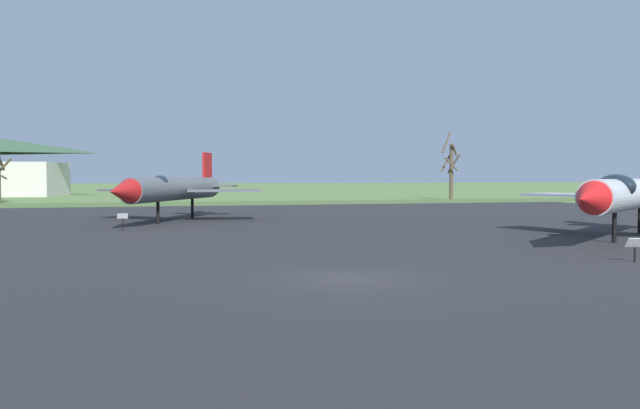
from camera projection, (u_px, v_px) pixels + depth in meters
ground_plane at (348, 280)px, 19.87m from camera, size 600.00×600.00×0.00m
asphalt_apron at (252, 230)px, 38.35m from camera, size 85.65×63.80×0.05m
grass_verge_strip at (201, 204)px, 74.95m from camera, size 145.65×12.00×0.06m
jet_fighter_front_left at (173, 189)px, 44.87m from camera, size 11.47×16.23×5.08m
info_placard_front_left at (123, 220)px, 37.34m from camera, size 0.61×0.24×1.04m
jet_fighter_front_right at (627, 193)px, 32.44m from camera, size 14.49×12.51×5.69m
info_placard_front_right at (635, 247)px, 23.55m from camera, size 0.69×0.40×0.94m
bare_tree_right_of_center at (451, 167)px, 89.07m from camera, size 2.64×2.66×9.38m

